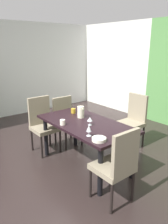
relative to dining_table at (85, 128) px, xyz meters
The scene contains 13 objects.
ground_plane 0.79m from the dining_table, 136.74° to the right, with size 6.29×6.31×0.02m, color black.
back_panel_interior 3.60m from the dining_table, 127.72° to the left, with size 2.57×0.10×2.51m, color silver.
dining_table is the anchor object (origin of this frame).
chair_left_far 0.96m from the dining_table, 164.59° to the left, with size 0.44×0.44×0.93m.
chair_right_near 0.97m from the dining_table, 15.30° to the right, with size 0.44×0.44×0.99m.
chair_left_near 0.97m from the dining_table, 164.71° to the right, with size 0.44×0.44×1.00m.
chair_head_far 1.21m from the dining_table, 91.56° to the left, with size 0.44×0.45×1.01m.
wine_glass_rear 0.56m from the dining_table, 33.97° to the right, with size 0.07×0.07×0.15m.
wine_glass_near_window 0.23m from the dining_table, ahead, with size 0.08×0.08×0.13m.
serving_bowl_corner 0.71m from the dining_table, 24.77° to the right, with size 0.18×0.18×0.04m, color white.
cup_east 0.38m from the dining_table, 111.19° to the right, with size 0.08×0.08×0.08m, color white.
cup_front 0.55m from the dining_table, 164.71° to the left, with size 0.08×0.08×0.08m, color gold.
pitcher_south 0.31m from the dining_table, 158.88° to the left, with size 0.12×0.11×0.19m.
Camera 1 is at (2.79, -1.71, 1.91)m, focal length 35.00 mm.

